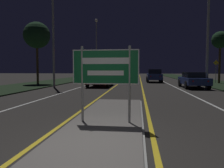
{
  "coord_description": "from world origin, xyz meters",
  "views": [
    {
      "loc": [
        0.91,
        -4.13,
        1.58
      ],
      "look_at": [
        0.0,
        3.41,
        1.07
      ],
      "focal_mm": 35.0,
      "sensor_mm": 36.0,
      "label": 1
    }
  ],
  "objects_px": {
    "streetlight_left_near": "(53,23)",
    "warning_sign": "(216,69)",
    "car_receding_1": "(154,75)",
    "car_approaching_1": "(112,76)",
    "car_receding_0": "(194,79)",
    "highway_sign": "(106,70)",
    "car_approaching_0": "(101,78)",
    "streetlight_left_far": "(96,41)"
  },
  "relations": [
    {
      "from": "streetlight_left_near",
      "to": "car_approaching_1",
      "type": "distance_m",
      "value": 13.83
    },
    {
      "from": "highway_sign",
      "to": "car_receding_0",
      "type": "relative_size",
      "value": 0.47
    },
    {
      "from": "highway_sign",
      "to": "car_receding_1",
      "type": "relative_size",
      "value": 0.51
    },
    {
      "from": "streetlight_left_near",
      "to": "car_approaching_1",
      "type": "bearing_deg",
      "value": 73.95
    },
    {
      "from": "streetlight_left_near",
      "to": "warning_sign",
      "type": "bearing_deg",
      "value": 24.34
    },
    {
      "from": "car_receding_1",
      "to": "car_approaching_0",
      "type": "xyz_separation_m",
      "value": [
        -5.45,
        -7.2,
        -0.1
      ]
    },
    {
      "from": "car_receding_0",
      "to": "car_approaching_0",
      "type": "distance_m",
      "value": 8.23
    },
    {
      "from": "car_approaching_1",
      "to": "warning_sign",
      "type": "relative_size",
      "value": 1.81
    },
    {
      "from": "streetlight_left_near",
      "to": "car_receding_1",
      "type": "xyz_separation_m",
      "value": [
        9.23,
        9.07,
        -4.75
      ]
    },
    {
      "from": "car_approaching_1",
      "to": "warning_sign",
      "type": "bearing_deg",
      "value": -23.29
    },
    {
      "from": "highway_sign",
      "to": "streetlight_left_near",
      "type": "bearing_deg",
      "value": 117.59
    },
    {
      "from": "car_receding_1",
      "to": "highway_sign",
      "type": "bearing_deg",
      "value": -97.63
    },
    {
      "from": "car_approaching_0",
      "to": "car_approaching_1",
      "type": "distance_m",
      "value": 10.57
    },
    {
      "from": "highway_sign",
      "to": "car_approaching_0",
      "type": "xyz_separation_m",
      "value": [
        -2.6,
        14.09,
        -0.83
      ]
    },
    {
      "from": "car_receding_0",
      "to": "car_receding_1",
      "type": "xyz_separation_m",
      "value": [
        -2.73,
        8.08,
        0.11
      ]
    },
    {
      "from": "highway_sign",
      "to": "streetlight_left_far",
      "type": "xyz_separation_m",
      "value": [
        -6.24,
        30.97,
        4.86
      ]
    },
    {
      "from": "car_receding_1",
      "to": "streetlight_left_near",
      "type": "bearing_deg",
      "value": -135.49
    },
    {
      "from": "highway_sign",
      "to": "warning_sign",
      "type": "relative_size",
      "value": 0.84
    },
    {
      "from": "car_receding_0",
      "to": "car_receding_1",
      "type": "bearing_deg",
      "value": 108.67
    },
    {
      "from": "car_receding_1",
      "to": "car_approaching_0",
      "type": "relative_size",
      "value": 0.87
    },
    {
      "from": "car_receding_0",
      "to": "car_approaching_1",
      "type": "bearing_deg",
      "value": 126.21
    },
    {
      "from": "car_receding_0",
      "to": "car_approaching_1",
      "type": "distance_m",
      "value": 14.19
    },
    {
      "from": "streetlight_left_near",
      "to": "streetlight_left_far",
      "type": "height_order",
      "value": "streetlight_left_far"
    },
    {
      "from": "streetlight_left_far",
      "to": "car_approaching_1",
      "type": "distance_m",
      "value": 9.19
    },
    {
      "from": "warning_sign",
      "to": "car_receding_1",
      "type": "bearing_deg",
      "value": 163.88
    },
    {
      "from": "streetlight_left_near",
      "to": "streetlight_left_far",
      "type": "relative_size",
      "value": 0.91
    },
    {
      "from": "car_receding_1",
      "to": "car_approaching_1",
      "type": "distance_m",
      "value": 6.58
    },
    {
      "from": "streetlight_left_near",
      "to": "streetlight_left_far",
      "type": "xyz_separation_m",
      "value": [
        0.14,
        18.76,
        0.84
      ]
    },
    {
      "from": "car_receding_0",
      "to": "warning_sign",
      "type": "height_order",
      "value": "warning_sign"
    },
    {
      "from": "car_approaching_1",
      "to": "car_receding_0",
      "type": "bearing_deg",
      "value": -53.79
    },
    {
      "from": "streetlight_left_far",
      "to": "warning_sign",
      "type": "xyz_separation_m",
      "value": [
        15.7,
        -11.59,
        -4.82
      ]
    },
    {
      "from": "highway_sign",
      "to": "car_receding_1",
      "type": "height_order",
      "value": "highway_sign"
    },
    {
      "from": "streetlight_left_near",
      "to": "car_receding_0",
      "type": "xyz_separation_m",
      "value": [
        11.96,
        0.99,
        -4.85
      ]
    },
    {
      "from": "car_approaching_0",
      "to": "warning_sign",
      "type": "relative_size",
      "value": 1.89
    },
    {
      "from": "streetlight_left_far",
      "to": "warning_sign",
      "type": "distance_m",
      "value": 20.1
    },
    {
      "from": "car_receding_1",
      "to": "streetlight_left_far",
      "type": "bearing_deg",
      "value": 133.2
    },
    {
      "from": "car_receding_1",
      "to": "car_receding_0",
      "type": "bearing_deg",
      "value": -71.33
    },
    {
      "from": "streetlight_left_near",
      "to": "car_approaching_1",
      "type": "height_order",
      "value": "streetlight_left_near"
    },
    {
      "from": "highway_sign",
      "to": "warning_sign",
      "type": "bearing_deg",
      "value": 63.98
    },
    {
      "from": "car_receding_0",
      "to": "highway_sign",
      "type": "bearing_deg",
      "value": -112.93
    },
    {
      "from": "highway_sign",
      "to": "streetlight_left_near",
      "type": "height_order",
      "value": "streetlight_left_near"
    },
    {
      "from": "car_approaching_1",
      "to": "streetlight_left_near",
      "type": "bearing_deg",
      "value": -106.05
    }
  ]
}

